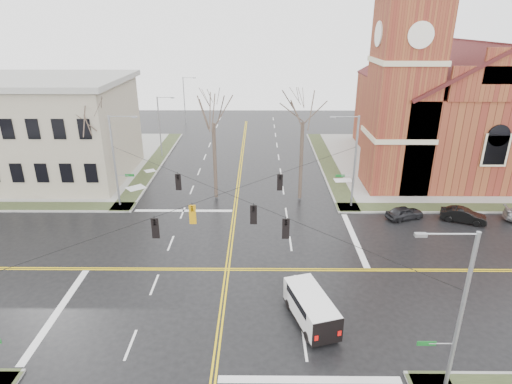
{
  "coord_description": "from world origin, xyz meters",
  "views": [
    {
      "loc": [
        2.35,
        -27.37,
        17.34
      ],
      "look_at": [
        2.1,
        6.0,
        3.82
      ],
      "focal_mm": 30.0,
      "sensor_mm": 36.0,
      "label": 1
    }
  ],
  "objects_px": {
    "signal_pole_se": "(457,315)",
    "streetlight_north_b": "(185,98)",
    "parked_car_b": "(463,215)",
    "tree_nw_far": "(98,127)",
    "signal_pole_nw": "(116,159)",
    "parked_car_a": "(405,213)",
    "cargo_van": "(310,305)",
    "signal_pole_ne": "(353,160)",
    "streetlight_north_a": "(160,124)",
    "tree_nw_near": "(213,118)",
    "tree_ne": "(303,117)",
    "church": "(445,99)"
  },
  "relations": [
    {
      "from": "signal_pole_ne",
      "to": "streetlight_north_b",
      "type": "xyz_separation_m",
      "value": [
        -21.97,
        36.5,
        -0.48
      ]
    },
    {
      "from": "cargo_van",
      "to": "parked_car_a",
      "type": "relative_size",
      "value": 1.45
    },
    {
      "from": "signal_pole_se",
      "to": "parked_car_b",
      "type": "distance_m",
      "value": 22.46
    },
    {
      "from": "signal_pole_ne",
      "to": "signal_pole_nw",
      "type": "distance_m",
      "value": 22.64
    },
    {
      "from": "streetlight_north_b",
      "to": "parked_car_b",
      "type": "xyz_separation_m",
      "value": [
        31.76,
        -39.75,
        -3.82
      ]
    },
    {
      "from": "streetlight_north_b",
      "to": "tree_ne",
      "type": "relative_size",
      "value": 0.67
    },
    {
      "from": "streetlight_north_a",
      "to": "tree_nw_near",
      "type": "distance_m",
      "value": 17.14
    },
    {
      "from": "signal_pole_se",
      "to": "streetlight_north_a",
      "type": "bearing_deg",
      "value": 119.09
    },
    {
      "from": "streetlight_north_a",
      "to": "parked_car_b",
      "type": "bearing_deg",
      "value": -31.87
    },
    {
      "from": "streetlight_north_b",
      "to": "tree_nw_far",
      "type": "distance_m",
      "value": 35.06
    },
    {
      "from": "parked_car_b",
      "to": "tree_nw_far",
      "type": "distance_m",
      "value": 35.38
    },
    {
      "from": "signal_pole_nw",
      "to": "streetlight_north_a",
      "type": "xyz_separation_m",
      "value": [
        0.67,
        16.5,
        -0.48
      ]
    },
    {
      "from": "church",
      "to": "signal_pole_se",
      "type": "relative_size",
      "value": 3.06
    },
    {
      "from": "signal_pole_ne",
      "to": "tree_nw_far",
      "type": "xyz_separation_m",
      "value": [
        -24.54,
        1.68,
        2.73
      ]
    },
    {
      "from": "signal_pole_ne",
      "to": "signal_pole_se",
      "type": "bearing_deg",
      "value": -90.0
    },
    {
      "from": "signal_pole_nw",
      "to": "parked_car_a",
      "type": "bearing_deg",
      "value": -5.49
    },
    {
      "from": "signal_pole_nw",
      "to": "tree_nw_near",
      "type": "distance_m",
      "value": 10.1
    },
    {
      "from": "streetlight_north_a",
      "to": "parked_car_a",
      "type": "height_order",
      "value": "streetlight_north_a"
    },
    {
      "from": "signal_pole_nw",
      "to": "cargo_van",
      "type": "height_order",
      "value": "signal_pole_nw"
    },
    {
      "from": "streetlight_north_b",
      "to": "cargo_van",
      "type": "relative_size",
      "value": 1.54
    },
    {
      "from": "signal_pole_ne",
      "to": "signal_pole_se",
      "type": "distance_m",
      "value": 23.0
    },
    {
      "from": "signal_pole_se",
      "to": "tree_nw_far",
      "type": "relative_size",
      "value": 0.85
    },
    {
      "from": "signal_pole_se",
      "to": "streetlight_north_b",
      "type": "relative_size",
      "value": 1.12
    },
    {
      "from": "signal_pole_se",
      "to": "streetlight_north_b",
      "type": "distance_m",
      "value": 63.43
    },
    {
      "from": "signal_pole_nw",
      "to": "parked_car_a",
      "type": "distance_m",
      "value": 27.72
    },
    {
      "from": "parked_car_b",
      "to": "tree_nw_far",
      "type": "xyz_separation_m",
      "value": [
        -34.33,
        4.93,
        7.03
      ]
    },
    {
      "from": "signal_pole_se",
      "to": "tree_nw_near",
      "type": "relative_size",
      "value": 0.77
    },
    {
      "from": "signal_pole_se",
      "to": "parked_car_a",
      "type": "bearing_deg",
      "value": 77.26
    },
    {
      "from": "signal_pole_ne",
      "to": "signal_pole_nw",
      "type": "xyz_separation_m",
      "value": [
        -22.64,
        0.0,
        0.0
      ]
    },
    {
      "from": "church",
      "to": "signal_pole_se",
      "type": "height_order",
      "value": "church"
    },
    {
      "from": "parked_car_a",
      "to": "church",
      "type": "bearing_deg",
      "value": -48.39
    },
    {
      "from": "signal_pole_se",
      "to": "tree_nw_near",
      "type": "height_order",
      "value": "tree_nw_near"
    },
    {
      "from": "signal_pole_se",
      "to": "tree_nw_far",
      "type": "distance_m",
      "value": 34.91
    },
    {
      "from": "signal_pole_se",
      "to": "streetlight_north_a",
      "type": "xyz_separation_m",
      "value": [
        -21.97,
        39.5,
        -0.48
      ]
    },
    {
      "from": "streetlight_north_b",
      "to": "parked_car_b",
      "type": "bearing_deg",
      "value": -51.37
    },
    {
      "from": "tree_ne",
      "to": "streetlight_north_b",
      "type": "bearing_deg",
      "value": 116.52
    },
    {
      "from": "signal_pole_ne",
      "to": "tree_ne",
      "type": "bearing_deg",
      "value": 157.35
    },
    {
      "from": "church",
      "to": "cargo_van",
      "type": "distance_m",
      "value": 36.79
    },
    {
      "from": "streetlight_north_b",
      "to": "parked_car_a",
      "type": "xyz_separation_m",
      "value": [
        26.58,
        -39.12,
        -3.86
      ]
    },
    {
      "from": "streetlight_north_a",
      "to": "tree_nw_far",
      "type": "xyz_separation_m",
      "value": [
        -2.56,
        -14.82,
        3.21
      ]
    },
    {
      "from": "streetlight_north_b",
      "to": "tree_ne",
      "type": "height_order",
      "value": "tree_ne"
    },
    {
      "from": "signal_pole_ne",
      "to": "tree_nw_far",
      "type": "bearing_deg",
      "value": 176.08
    },
    {
      "from": "streetlight_north_b",
      "to": "tree_nw_far",
      "type": "height_order",
      "value": "tree_nw_far"
    },
    {
      "from": "signal_pole_nw",
      "to": "tree_nw_far",
      "type": "distance_m",
      "value": 3.72
    },
    {
      "from": "streetlight_north_a",
      "to": "streetlight_north_b",
      "type": "relative_size",
      "value": 1.0
    },
    {
      "from": "tree_nw_far",
      "to": "streetlight_north_a",
      "type": "bearing_deg",
      "value": 80.18
    },
    {
      "from": "church",
      "to": "tree_nw_near",
      "type": "xyz_separation_m",
      "value": [
        -26.87,
        -11.09,
        0.03
      ]
    },
    {
      "from": "signal_pole_ne",
      "to": "parked_car_a",
      "type": "height_order",
      "value": "signal_pole_ne"
    },
    {
      "from": "tree_ne",
      "to": "parked_car_a",
      "type": "bearing_deg",
      "value": -26.19
    },
    {
      "from": "parked_car_a",
      "to": "tree_nw_near",
      "type": "distance_m",
      "value": 20.25
    }
  ]
}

